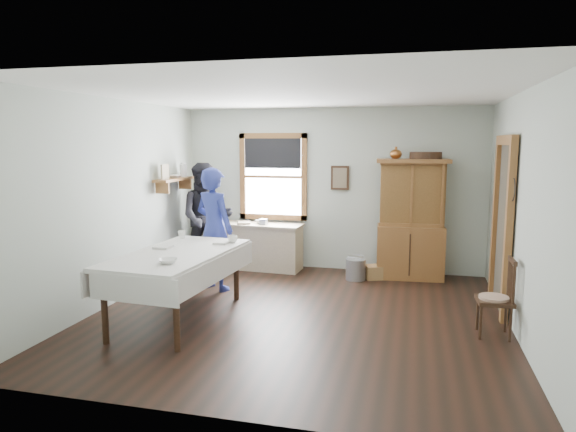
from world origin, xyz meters
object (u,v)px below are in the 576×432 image
(dining_table, at_px, (178,286))
(wicker_basket, at_px, (377,272))
(work_counter, at_px, (262,246))
(woman_blue, at_px, (214,234))
(spindle_chair, at_px, (495,297))
(china_hutch, at_px, (411,219))
(figure_dark, at_px, (206,221))
(pail, at_px, (356,269))

(dining_table, relative_size, wicker_basket, 5.78)
(work_counter, bearing_deg, dining_table, -91.87)
(wicker_basket, xyz_separation_m, woman_blue, (-2.26, -1.15, 0.72))
(dining_table, distance_m, spindle_chair, 3.65)
(work_counter, distance_m, spindle_chair, 4.09)
(china_hutch, distance_m, figure_dark, 3.31)
(dining_table, bearing_deg, woman_blue, 92.52)
(work_counter, height_order, woman_blue, woman_blue)
(dining_table, height_order, woman_blue, woman_blue)
(china_hutch, xyz_separation_m, pail, (-0.81, -0.32, -0.77))
(spindle_chair, height_order, pail, spindle_chair)
(spindle_chair, distance_m, pail, 2.67)
(woman_blue, xyz_separation_m, figure_dark, (-0.54, 0.98, 0.01))
(wicker_basket, bearing_deg, china_hutch, 19.07)
(china_hutch, height_order, dining_table, china_hutch)
(pail, height_order, wicker_basket, pail)
(woman_blue, distance_m, figure_dark, 1.12)
(pail, relative_size, figure_dark, 0.20)
(spindle_chair, bearing_deg, work_counter, 142.99)
(wicker_basket, bearing_deg, spindle_chair, -56.17)
(pail, bearing_deg, woman_blue, -152.55)
(china_hutch, height_order, pail, china_hutch)
(spindle_chair, relative_size, figure_dark, 0.53)
(figure_dark, bearing_deg, pail, -21.02)
(dining_table, distance_m, figure_dark, 2.41)
(dining_table, bearing_deg, spindle_chair, 5.24)
(dining_table, xyz_separation_m, figure_dark, (-0.60, 2.30, 0.42))
(pail, distance_m, figure_dark, 2.57)
(figure_dark, bearing_deg, china_hutch, -15.65)
(china_hutch, bearing_deg, work_counter, 175.75)
(pail, bearing_deg, figure_dark, -179.44)
(dining_table, relative_size, woman_blue, 1.26)
(woman_blue, bearing_deg, wicker_basket, -130.24)
(spindle_chair, xyz_separation_m, wicker_basket, (-1.43, 2.14, -0.34))
(work_counter, bearing_deg, china_hutch, 3.78)
(work_counter, bearing_deg, pail, -7.33)
(china_hutch, relative_size, wicker_basket, 5.24)
(pail, bearing_deg, wicker_basket, 24.77)
(spindle_chair, distance_m, wicker_basket, 2.60)
(dining_table, bearing_deg, china_hutch, 44.44)
(woman_blue, bearing_deg, work_counter, -80.88)
(spindle_chair, bearing_deg, china_hutch, 109.47)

